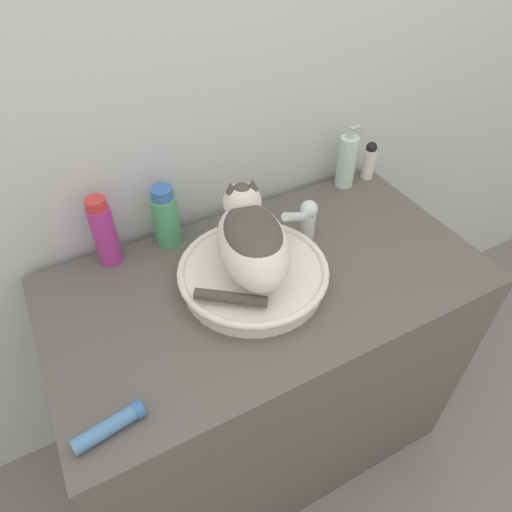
# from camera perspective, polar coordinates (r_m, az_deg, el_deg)

# --- Properties ---
(ground_plane) EXTENTS (12.00, 12.00, 0.00)m
(ground_plane) POSITION_cam_1_polar(r_m,az_deg,el_deg) (1.84, 6.44, -28.67)
(ground_plane) COLOR gray
(wall_back) EXTENTS (8.00, 0.05, 2.40)m
(wall_back) POSITION_cam_1_polar(r_m,az_deg,el_deg) (1.31, -6.49, 18.13)
(wall_back) COLOR silver
(wall_back) RESTS_ON ground_plane
(vanity_counter) EXTENTS (1.17, 0.63, 0.86)m
(vanity_counter) POSITION_cam_1_polar(r_m,az_deg,el_deg) (1.56, 1.26, -13.98)
(vanity_counter) COLOR #56514C
(vanity_counter) RESTS_ON ground_plane
(sink_basin) EXTENTS (0.40, 0.40, 0.06)m
(sink_basin) POSITION_cam_1_polar(r_m,az_deg,el_deg) (1.19, -0.36, -2.21)
(sink_basin) COLOR white
(sink_basin) RESTS_ON vanity_counter
(cat) EXTENTS (0.30, 0.33, 0.19)m
(cat) POSITION_cam_1_polar(r_m,az_deg,el_deg) (1.13, -0.58, 2.24)
(cat) COLOR silver
(cat) RESTS_ON sink_basin
(faucet) EXTENTS (0.14, 0.08, 0.15)m
(faucet) POSITION_cam_1_polar(r_m,az_deg,el_deg) (1.31, 6.25, 4.78)
(faucet) COLOR silver
(faucet) RESTS_ON vanity_counter
(shampoo_bottle_tall) EXTENTS (0.06, 0.06, 0.21)m
(shampoo_bottle_tall) POSITION_cam_1_polar(r_m,az_deg,el_deg) (1.28, -18.46, 2.86)
(shampoo_bottle_tall) COLOR #B2338C
(shampoo_bottle_tall) RESTS_ON vanity_counter
(mouthwash_bottle) EXTENTS (0.07, 0.07, 0.18)m
(mouthwash_bottle) POSITION_cam_1_polar(r_m,az_deg,el_deg) (1.31, -11.24, 4.82)
(mouthwash_bottle) COLOR #4CA366
(mouthwash_bottle) RESTS_ON vanity_counter
(soap_pump_bottle) EXTENTS (0.06, 0.06, 0.21)m
(soap_pump_bottle) POSITION_cam_1_polar(r_m,az_deg,el_deg) (1.55, 11.28, 11.53)
(soap_pump_bottle) COLOR silver
(soap_pump_bottle) RESTS_ON vanity_counter
(deodorant_stick) EXTENTS (0.04, 0.04, 0.13)m
(deodorant_stick) POSITION_cam_1_polar(r_m,az_deg,el_deg) (1.62, 13.97, 11.54)
(deodorant_stick) COLOR white
(deodorant_stick) RESTS_ON vanity_counter
(cream_tube) EXTENTS (0.15, 0.06, 0.04)m
(cream_tube) POSITION_cam_1_polar(r_m,az_deg,el_deg) (1.00, -17.76, -19.60)
(cream_tube) COLOR #4C7FB2
(cream_tube) RESTS_ON vanity_counter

